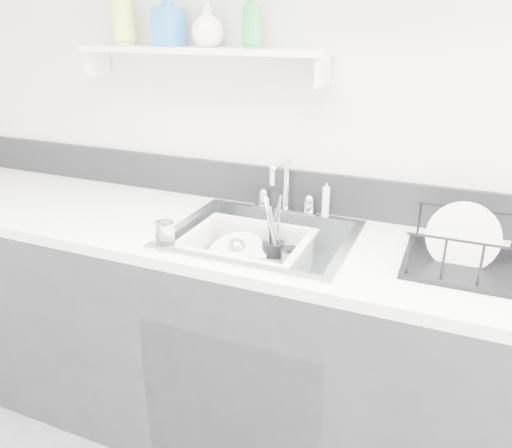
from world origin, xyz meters
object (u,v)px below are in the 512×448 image
at_px(dish_rack, 481,246).
at_px(wash_tub, 247,259).
at_px(sink, 261,258).
at_px(counter_run, 261,343).

bearing_deg(dish_rack, wash_tub, -176.29).
xyz_separation_m(sink, wash_tub, (-0.04, -0.04, 0.01)).
distance_m(sink, wash_tub, 0.06).
xyz_separation_m(sink, dish_rack, (0.70, 0.01, 0.17)).
relative_size(counter_run, wash_tub, 7.47).
distance_m(counter_run, dish_rack, 0.89).
bearing_deg(wash_tub, sink, 41.12).
distance_m(counter_run, wash_tub, 0.38).
xyz_separation_m(wash_tub, dish_rack, (0.75, 0.05, 0.16)).
height_order(wash_tub, dish_rack, dish_rack).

